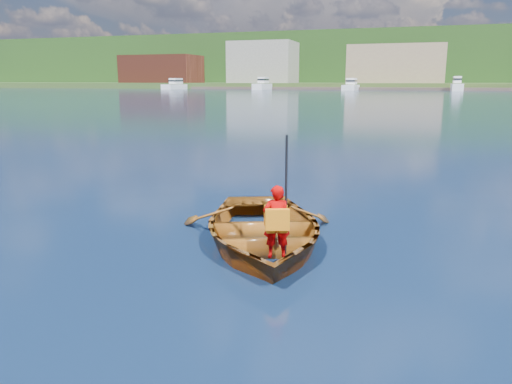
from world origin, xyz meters
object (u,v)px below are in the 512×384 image
child_paddler (277,221)px  dock (442,89)px  marina_yachts (390,86)px  rowboat (262,229)px

child_paddler → dock: size_ratio=0.01×
dock → marina_yachts: bearing=-161.9°
rowboat → child_paddler: size_ratio=2.64×
child_paddler → marina_yachts: size_ratio=0.01×
child_paddler → marina_yachts: marina_yachts is taller
dock → marina_yachts: 15.00m
rowboat → marina_yachts: (-5.95, 143.69, 1.06)m
marina_yachts → dock: bearing=18.1°
rowboat → marina_yachts: size_ratio=0.03×
rowboat → dock: size_ratio=0.03×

